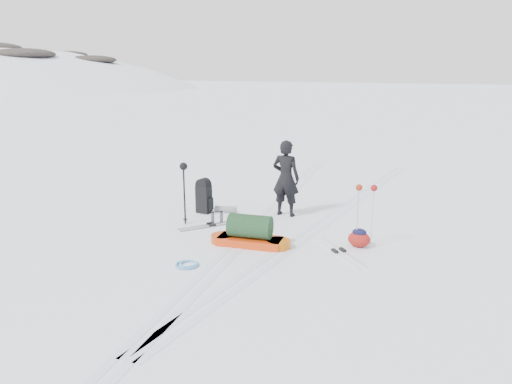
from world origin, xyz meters
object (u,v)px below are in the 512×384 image
Objects in this scene: pulk_sled at (250,234)px; expedition_rucksack at (207,197)px; skier at (286,178)px; ski_poles_black at (184,174)px.

pulk_sled is 1.80× the size of expedition_rucksack.
expedition_rucksack is at bearing 18.09° from skier.
expedition_rucksack is 0.66× the size of ski_poles_black.
ski_poles_black is (-1.96, 0.77, 0.96)m from pulk_sled.
expedition_rucksack is 1.30m from ski_poles_black.
pulk_sled is (-0.02, -2.31, -0.69)m from skier.
skier is 2.07m from expedition_rucksack.
skier is 1.95× the size of expedition_rucksack.
expedition_rucksack is at bearing 82.62° from ski_poles_black.
pulk_sled is at bearing 92.61° from skier.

